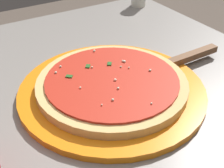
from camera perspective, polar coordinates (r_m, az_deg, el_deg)
restaurant_table at (r=0.68m, az=-4.57°, el=-12.36°), size 0.85×0.80×0.74m
serving_plate at (r=0.57m, az=-0.00°, el=-1.15°), size 0.34×0.34×0.01m
pizza at (r=0.56m, az=-0.00°, el=0.15°), size 0.28×0.28×0.02m
pizza_server at (r=0.66m, az=12.21°, el=4.13°), size 0.22×0.07×0.01m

